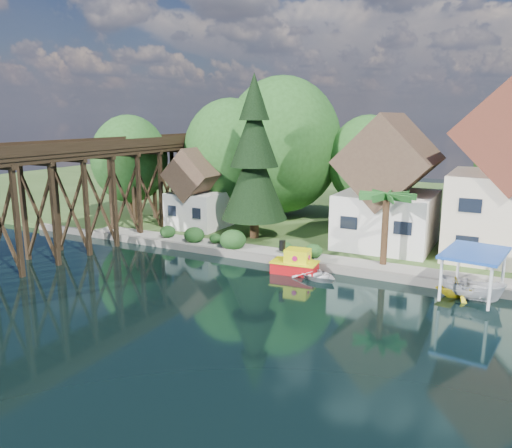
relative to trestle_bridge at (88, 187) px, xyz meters
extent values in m
plane|color=black|center=(16.00, -5.17, -5.35)|extent=(140.00, 140.00, 0.00)
cube|color=#2C461C|center=(16.00, 28.83, -5.10)|extent=(140.00, 52.00, 0.50)
cube|color=slate|center=(20.00, 2.83, -5.04)|extent=(60.00, 0.40, 0.62)
cube|color=gray|center=(22.00, 4.13, -4.82)|extent=(50.00, 2.60, 0.06)
cube|color=black|center=(0.00, -8.37, -1.35)|extent=(4.00, 0.36, 8.00)
cube|color=black|center=(0.00, -5.17, -1.35)|extent=(4.00, 0.36, 8.00)
cube|color=black|center=(0.00, -1.97, -1.35)|extent=(4.00, 0.36, 8.00)
cube|color=black|center=(0.00, 1.23, -1.35)|extent=(4.00, 0.36, 8.00)
cube|color=black|center=(0.00, 4.43, -1.35)|extent=(4.00, 0.36, 8.00)
cube|color=black|center=(0.00, 7.63, -1.35)|extent=(4.00, 0.36, 8.00)
cube|color=black|center=(0.00, 10.83, -1.35)|extent=(4.00, 0.36, 8.00)
cube|color=black|center=(0.00, 14.03, -1.35)|extent=(4.00, 0.36, 8.00)
cube|color=black|center=(0.00, 17.23, -1.35)|extent=(4.00, 0.36, 8.00)
cube|color=black|center=(0.00, 20.43, -1.35)|extent=(4.00, 0.36, 8.00)
cube|color=black|center=(-1.75, 0.83, 2.70)|extent=(0.35, 44.00, 0.35)
cube|color=black|center=(1.75, 0.83, 2.70)|extent=(0.35, 44.00, 0.35)
cube|color=black|center=(0.00, 0.83, 3.00)|extent=(4.00, 44.00, 0.30)
cube|color=black|center=(-2.00, 0.83, 3.55)|extent=(0.12, 44.00, 0.80)
cube|color=black|center=(2.00, 0.83, 3.55)|extent=(0.12, 44.00, 0.80)
cube|color=white|center=(23.00, 10.83, -2.60)|extent=(7.50, 8.00, 4.50)
cube|color=#483226|center=(23.00, 10.83, 2.35)|extent=(7.64, 8.64, 7.64)
cube|color=black|center=(20.90, 6.79, -2.37)|extent=(1.35, 0.08, 1.00)
cube|color=black|center=(25.10, 6.79, -2.37)|extent=(1.35, 0.08, 1.00)
cube|color=beige|center=(32.00, 11.33, -1.60)|extent=(8.50, 8.50, 6.50)
cube|color=black|center=(29.62, 7.04, -1.27)|extent=(1.53, 0.08, 1.00)
cube|color=white|center=(5.00, 9.33, -3.10)|extent=(5.00, 5.00, 3.50)
cube|color=#483226|center=(5.00, 9.33, 0.45)|extent=(5.09, 5.40, 5.09)
cube|color=black|center=(3.60, 6.79, -2.92)|extent=(0.90, 0.08, 1.00)
cube|color=black|center=(6.40, 6.79, -2.92)|extent=(0.90, 0.08, 1.00)
cylinder|color=#382314|center=(6.00, 13.83, -2.60)|extent=(0.50, 0.50, 4.50)
ellipsoid|color=#224C1B|center=(6.00, 13.83, 2.15)|extent=(4.40, 4.40, 5.06)
cylinder|color=#382314|center=(10.00, 17.83, -2.37)|extent=(0.50, 0.50, 4.95)
ellipsoid|color=#224C1B|center=(10.00, 17.83, 2.85)|extent=(5.00, 5.00, 5.75)
cylinder|color=#382314|center=(19.00, 18.83, -2.82)|extent=(0.50, 0.50, 4.05)
ellipsoid|color=#224C1B|center=(19.00, 18.83, 1.45)|extent=(4.00, 4.00, 4.60)
cylinder|color=#382314|center=(-4.00, 9.83, -2.82)|extent=(0.50, 0.50, 4.05)
ellipsoid|color=#224C1B|center=(-4.00, 9.83, 1.45)|extent=(4.00, 4.00, 4.60)
ellipsoid|color=#1A3B15|center=(8.00, 4.03, -4.08)|extent=(1.98, 1.98, 1.53)
ellipsoid|color=#1A3B15|center=(10.00, 4.33, -4.25)|extent=(1.54, 1.54, 1.19)
ellipsoid|color=#1A3B15|center=(12.00, 3.83, -4.00)|extent=(2.20, 2.20, 1.70)
ellipsoid|color=#1A3B15|center=(5.00, 4.23, -4.17)|extent=(1.76, 1.76, 1.36)
ellipsoid|color=#1A3B15|center=(16.50, 4.43, -4.25)|extent=(1.54, 1.54, 1.19)
ellipsoid|color=#1A3B15|center=(19.00, 4.13, -4.17)|extent=(1.76, 1.76, 1.36)
cylinder|color=#382314|center=(11.87, 7.92, -3.52)|extent=(0.80, 0.80, 2.65)
cone|color=black|center=(11.87, 7.92, 0.46)|extent=(5.84, 5.84, 7.08)
cone|color=black|center=(11.87, 7.92, 4.44)|extent=(4.25, 4.25, 5.75)
cone|color=black|center=(11.87, 7.92, 7.53)|extent=(2.65, 2.65, 3.98)
cylinder|color=#382314|center=(24.22, 4.86, -2.40)|extent=(0.49, 0.49, 4.90)
ellipsoid|color=#1B521B|center=(24.22, 4.86, 0.28)|extent=(4.90, 4.90, 1.11)
cube|color=#BA0C11|center=(18.59, 1.45, -4.97)|extent=(3.36, 1.99, 0.86)
cube|color=yellow|center=(18.59, 1.45, -4.51)|extent=(3.47, 2.11, 0.11)
cube|color=yellow|center=(18.81, 1.47, -4.06)|extent=(1.82, 1.43, 1.07)
cylinder|color=black|center=(17.63, 1.37, -3.36)|extent=(0.47, 0.47, 0.75)
cylinder|color=#B60E56|center=(18.87, 0.81, -4.06)|extent=(0.39, 0.12, 0.39)
cylinder|color=#B60E56|center=(18.75, 2.13, -4.06)|extent=(0.39, 0.12, 0.39)
cylinder|color=#B60E56|center=(19.66, 1.54, -4.06)|extent=(0.12, 0.39, 0.39)
imported|color=silver|center=(20.45, 0.99, -4.98)|extent=(4.25, 3.71, 0.73)
imported|color=silver|center=(30.53, 1.54, -4.59)|extent=(4.10, 1.99, 1.52)
cube|color=blue|center=(30.53, 1.54, -2.30)|extent=(3.97, 5.28, 0.18)
cylinder|color=white|center=(31.61, -0.76, -3.67)|extent=(0.18, 0.18, 2.75)
cylinder|color=white|center=(32.17, 3.48, -3.67)|extent=(0.18, 0.18, 2.75)
cylinder|color=white|center=(28.88, -0.40, -3.67)|extent=(0.18, 0.18, 2.75)
cylinder|color=white|center=(29.44, 3.84, -3.67)|extent=(0.18, 0.18, 2.75)
imported|color=yellow|center=(29.70, 1.69, -4.64)|extent=(3.36, 3.15, 1.43)
camera|label=1|loc=(32.26, -30.80, 5.91)|focal=35.00mm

